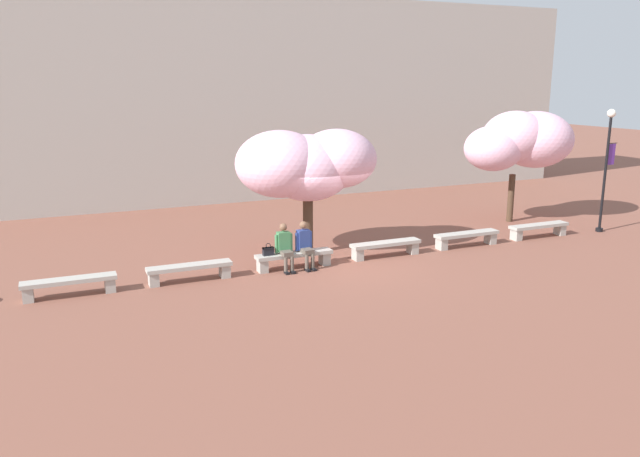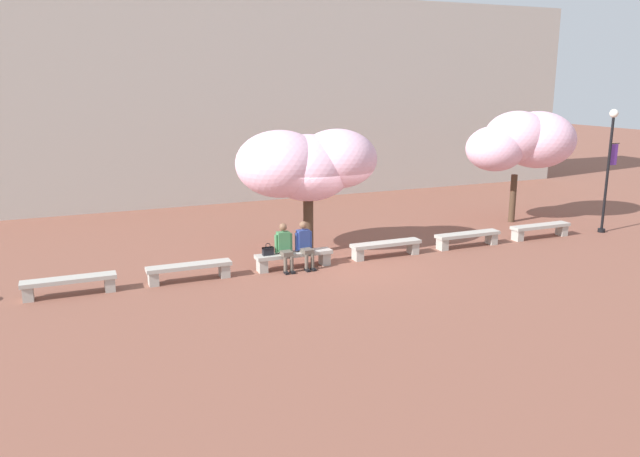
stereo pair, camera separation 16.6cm
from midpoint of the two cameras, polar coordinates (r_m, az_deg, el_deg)
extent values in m
plane|color=brown|center=(17.82, 2.23, -3.10)|extent=(100.00, 100.00, 0.00)
cube|color=#B7B2A8|center=(28.27, -8.22, 11.66)|extent=(33.20, 4.00, 8.54)
cube|color=#ADA89E|center=(16.12, -21.70, -4.37)|extent=(2.18, 0.44, 0.10)
cube|color=#ADA89E|center=(16.21, -24.88, -5.41)|extent=(0.24, 0.34, 0.35)
cube|color=#ADA89E|center=(16.21, -18.39, -4.83)|extent=(0.24, 0.34, 0.35)
cube|color=#ADA89E|center=(16.40, -11.59, -3.38)|extent=(2.18, 0.44, 0.10)
cube|color=#ADA89E|center=(16.33, -14.72, -4.45)|extent=(0.24, 0.34, 0.35)
cube|color=#ADA89E|center=(16.65, -8.46, -3.80)|extent=(0.24, 0.34, 0.35)
cube|color=#ADA89E|center=(17.16, -2.12, -2.35)|extent=(2.18, 0.44, 0.10)
cube|color=#ADA89E|center=(16.94, -5.02, -3.40)|extent=(0.24, 0.34, 0.35)
cube|color=#ADA89E|center=(17.55, 0.69, -2.75)|extent=(0.24, 0.34, 0.35)
cube|color=#ADA89E|center=(18.35, 6.32, -1.38)|extent=(2.18, 0.44, 0.10)
cube|color=#ADA89E|center=(18.00, 3.74, -2.37)|extent=(0.24, 0.34, 0.35)
cube|color=#ADA89E|center=(18.86, 8.74, -1.76)|extent=(0.24, 0.34, 0.35)
cube|color=#ADA89E|center=(19.89, 13.59, -0.52)|extent=(2.18, 0.44, 0.10)
cube|color=#ADA89E|center=(19.43, 11.36, -1.42)|extent=(0.24, 0.34, 0.35)
cube|color=#ADA89E|center=(20.49, 15.63, -0.89)|extent=(0.24, 0.34, 0.35)
cube|color=#ADA89E|center=(21.71, 19.72, 0.21)|extent=(2.18, 0.44, 0.10)
cube|color=#ADA89E|center=(21.16, 17.83, -0.60)|extent=(0.24, 0.34, 0.35)
cube|color=#ADA89E|center=(22.38, 21.42, -0.15)|extent=(0.24, 0.34, 0.35)
cube|color=black|center=(16.76, -2.81, -4.07)|extent=(0.10, 0.22, 0.06)
cylinder|color=brown|center=(16.75, -2.89, -3.33)|extent=(0.10, 0.10, 0.42)
cube|color=black|center=(16.82, -2.24, -4.00)|extent=(0.10, 0.22, 0.06)
cylinder|color=brown|center=(16.81, -2.32, -3.26)|extent=(0.10, 0.10, 0.42)
cube|color=brown|center=(16.87, -2.83, -2.25)|extent=(0.28, 0.40, 0.12)
cube|color=#428451|center=(17.00, -3.10, -1.19)|extent=(0.34, 0.22, 0.54)
sphere|color=brown|center=(16.90, -3.12, 0.14)|extent=(0.21, 0.21, 0.21)
cylinder|color=#428451|center=(16.92, -3.74, -1.41)|extent=(0.09, 0.09, 0.50)
cylinder|color=#428451|center=(17.06, -2.41, -1.27)|extent=(0.09, 0.09, 0.50)
cube|color=black|center=(16.97, -0.87, -3.83)|extent=(0.11, 0.23, 0.06)
cylinder|color=brown|center=(16.96, -0.96, -3.10)|extent=(0.10, 0.10, 0.42)
cube|color=black|center=(17.04, -0.32, -3.75)|extent=(0.11, 0.23, 0.06)
cylinder|color=brown|center=(17.03, -0.41, -3.03)|extent=(0.10, 0.10, 0.42)
cube|color=brown|center=(17.08, -0.95, -2.04)|extent=(0.30, 0.42, 0.12)
cube|color=#2D4289|center=(17.20, -1.27, -1.00)|extent=(0.35, 0.24, 0.54)
sphere|color=brown|center=(17.10, -1.28, 0.31)|extent=(0.21, 0.21, 0.21)
cylinder|color=#2D4289|center=(17.11, -1.88, -1.22)|extent=(0.09, 0.09, 0.50)
cylinder|color=#2D4289|center=(17.28, -0.62, -1.07)|extent=(0.09, 0.09, 0.50)
cube|color=black|center=(16.89, -4.49, -2.08)|extent=(0.30, 0.14, 0.22)
cube|color=black|center=(16.86, -4.49, -1.79)|extent=(0.30, 0.15, 0.04)
torus|color=black|center=(16.85, -4.50, -1.56)|extent=(0.14, 0.02, 0.14)
cylinder|color=#473323|center=(18.50, -0.82, 0.25)|extent=(0.30, 0.30, 1.70)
ellipsoid|color=#EFB7D1|center=(18.19, -0.83, 5.59)|extent=(2.57, 2.73, 1.93)
ellipsoid|color=#EFB7D1|center=(17.99, -3.40, 5.92)|extent=(2.56, 2.73, 1.92)
ellipsoid|color=#EFB7D1|center=(18.24, 1.86, 6.41)|extent=(2.29, 2.41, 1.72)
cylinder|color=#473323|center=(23.80, 17.41, 2.64)|extent=(0.23, 0.23, 1.74)
ellipsoid|color=#EFB7D1|center=(23.51, 17.79, 8.00)|extent=(2.42, 2.13, 1.81)
ellipsoid|color=#EFB7D1|center=(23.04, 15.95, 7.05)|extent=(2.14, 1.95, 1.60)
ellipsoid|color=#EFB7D1|center=(24.06, 19.44, 7.66)|extent=(2.71, 2.66, 2.03)
cylinder|color=black|center=(23.42, 24.52, -0.15)|extent=(0.24, 0.24, 0.12)
cylinder|color=black|center=(23.09, 24.97, 4.37)|extent=(0.09, 0.09, 3.86)
sphere|color=white|center=(22.90, 25.48, 9.48)|extent=(0.28, 0.28, 0.28)
cylinder|color=black|center=(23.12, 25.57, 7.03)|extent=(0.40, 0.02, 0.02)
cube|color=#5B2D8E|center=(23.16, 25.47, 6.12)|extent=(0.30, 0.02, 0.70)
camera|label=1|loc=(0.08, -89.73, 0.06)|focal=35.00mm
camera|label=2|loc=(0.08, 90.27, -0.06)|focal=35.00mm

